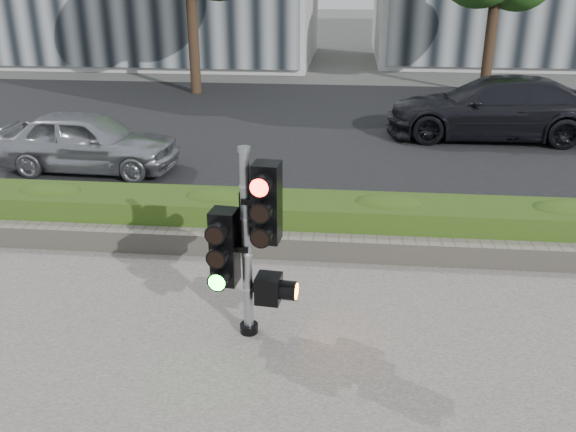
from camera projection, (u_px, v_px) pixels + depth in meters
The scene contains 8 objects.
ground at pixel (274, 325), 7.54m from camera, with size 120.00×120.00×0.00m, color #51514C.
road at pixel (318, 127), 16.73m from camera, with size 60.00×13.00×0.02m, color black.
curb at pixel (296, 222), 10.41m from camera, with size 60.00×0.25×0.12m, color gray.
stone_wall at pixel (289, 246), 9.21m from camera, with size 12.00×0.32×0.34m, color gray.
hedge at pixel (293, 219), 9.74m from camera, with size 12.00×1.00×0.68m, color #557925.
traffic_signal at pixel (250, 234), 6.88m from camera, with size 0.82×0.62×2.31m.
car_silver at pixel (88, 141), 12.95m from camera, with size 1.53×3.80×1.30m, color #A6A7AD.
car_dark at pixel (493, 108), 15.43m from camera, with size 2.17×5.33×1.55m, color black.
Camera 1 is at (0.82, -6.41, 4.12)m, focal length 38.00 mm.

